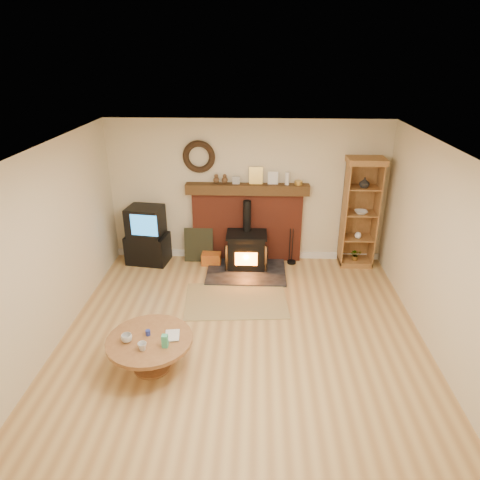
{
  "coord_description": "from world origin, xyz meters",
  "views": [
    {
      "loc": [
        0.17,
        -4.67,
        3.66
      ],
      "look_at": [
        -0.06,
        1.0,
        1.13
      ],
      "focal_mm": 32.0,
      "sensor_mm": 36.0,
      "label": 1
    }
  ],
  "objects_px": {
    "wood_stove": "(246,252)",
    "coffee_table": "(150,344)",
    "tv_unit": "(147,236)",
    "curio_cabinet": "(360,213)"
  },
  "relations": [
    {
      "from": "wood_stove",
      "to": "coffee_table",
      "type": "relative_size",
      "value": 1.33
    },
    {
      "from": "wood_stove",
      "to": "tv_unit",
      "type": "bearing_deg",
      "value": 173.83
    },
    {
      "from": "tv_unit",
      "to": "coffee_table",
      "type": "distance_m",
      "value": 3.03
    },
    {
      "from": "tv_unit",
      "to": "wood_stove",
      "type": "bearing_deg",
      "value": -6.17
    },
    {
      "from": "tv_unit",
      "to": "coffee_table",
      "type": "relative_size",
      "value": 1.03
    },
    {
      "from": "curio_cabinet",
      "to": "coffee_table",
      "type": "height_order",
      "value": "curio_cabinet"
    },
    {
      "from": "tv_unit",
      "to": "curio_cabinet",
      "type": "relative_size",
      "value": 0.54
    },
    {
      "from": "tv_unit",
      "to": "curio_cabinet",
      "type": "xyz_separation_m",
      "value": [
        3.85,
        0.09,
        0.48
      ]
    },
    {
      "from": "wood_stove",
      "to": "tv_unit",
      "type": "distance_m",
      "value": 1.86
    },
    {
      "from": "tv_unit",
      "to": "coffee_table",
      "type": "bearing_deg",
      "value": -76.03
    }
  ]
}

